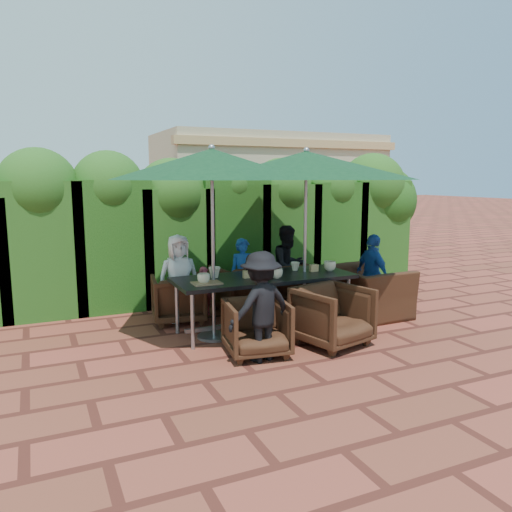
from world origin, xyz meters
name	(u,v)px	position (x,y,z in m)	size (l,w,h in m)	color
ground	(258,336)	(0.00, 0.00, 0.00)	(80.00, 80.00, 0.00)	brown
dining_table	(264,281)	(0.19, 0.21, 0.68)	(2.43, 0.90, 0.75)	black
umbrella_left	(212,165)	(-0.54, 0.19, 2.21)	(2.52, 2.52, 2.46)	gray
umbrella_right	(306,166)	(0.83, 0.24, 2.21)	(2.96, 2.96, 2.46)	gray
chair_far_left	(178,296)	(-0.77, 1.08, 0.37)	(0.72, 0.68, 0.74)	black
chair_far_mid	(242,286)	(0.28, 1.22, 0.40)	(0.78, 0.73, 0.81)	black
chair_far_right	(285,282)	(1.05, 1.27, 0.39)	(0.75, 0.70, 0.77)	black
chair_near_left	(257,325)	(-0.30, -0.63, 0.36)	(0.70, 0.66, 0.72)	black
chair_near_right	(333,313)	(0.70, -0.69, 0.41)	(0.79, 0.74, 0.81)	black
chair_end_right	(368,284)	(1.91, 0.23, 0.49)	(1.12, 0.73, 0.98)	black
adult_far_left	(179,278)	(-0.73, 1.16, 0.63)	(0.62, 0.37, 1.25)	white
adult_far_mid	(243,276)	(0.27, 1.14, 0.57)	(0.41, 0.34, 1.15)	#1C4898
adult_far_right	(288,266)	(1.10, 1.24, 0.65)	(0.63, 0.38, 1.30)	black
adult_near_left	(261,307)	(-0.33, -0.80, 0.63)	(0.80, 0.37, 1.25)	black
adult_end_right	(372,275)	(2.01, 0.26, 0.61)	(0.72, 0.36, 1.22)	#1C4898
child_left	(204,291)	(-0.31, 1.28, 0.37)	(0.26, 0.21, 0.73)	#DE4E62
child_right	(264,283)	(0.66, 1.23, 0.42)	(0.30, 0.24, 0.83)	purple
pedestrian_a	(245,234)	(1.54, 4.06, 0.85)	(1.58, 0.56, 1.69)	green
pedestrian_b	(274,233)	(2.34, 4.25, 0.83)	(0.80, 0.49, 1.66)	#DE4E62
pedestrian_c	(307,229)	(3.20, 4.30, 0.86)	(1.10, 0.51, 1.73)	gray
cup_a	(204,278)	(-0.71, 0.09, 0.81)	(0.16, 0.16, 0.13)	beige
cup_b	(215,272)	(-0.46, 0.37, 0.82)	(0.16, 0.16, 0.15)	beige
cup_c	(276,273)	(0.27, 0.01, 0.82)	(0.17, 0.17, 0.13)	beige
cup_d	(295,266)	(0.76, 0.40, 0.81)	(0.13, 0.13, 0.12)	beige
cup_e	(330,266)	(1.19, 0.16, 0.82)	(0.18, 0.18, 0.14)	beige
ketchup_bottle	(255,269)	(0.10, 0.31, 0.83)	(0.04, 0.04, 0.17)	#B20C0A
sauce_bottle	(258,269)	(0.13, 0.30, 0.83)	(0.04, 0.04, 0.17)	#4C230C
serving_tray	(207,283)	(-0.68, 0.06, 0.76)	(0.35, 0.25, 0.02)	#9C6F4B
number_block_left	(248,274)	(-0.07, 0.18, 0.80)	(0.12, 0.06, 0.10)	tan
number_block_right	(314,268)	(0.96, 0.21, 0.80)	(0.12, 0.06, 0.10)	tan
hedge_wall	(200,218)	(-0.03, 2.32, 1.38)	(9.10, 1.60, 2.53)	#173C10
building	(268,193)	(3.50, 6.99, 1.61)	(6.20, 3.08, 3.20)	tan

